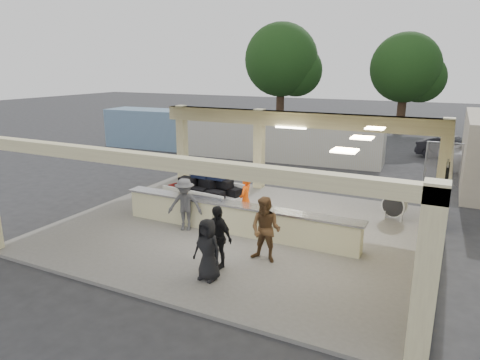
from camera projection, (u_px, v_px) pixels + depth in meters
The scene contains 15 objects.
ground at pixel (242, 230), 14.30m from camera, with size 120.00×120.00×0.00m, color #29292C.
pavilion at pixel (256, 187), 14.44m from camera, with size 12.01×10.00×3.55m.
baggage_counter at pixel (235, 218), 13.72m from camera, with size 8.20×0.58×0.98m.
luggage_cart at pixel (205, 190), 15.59m from camera, with size 2.85×1.94×1.57m.
drum_fan at pixel (394, 206), 14.92m from camera, with size 0.87×0.51×0.92m.
baggage_handler at pixel (245, 200), 14.39m from camera, with size 0.61×0.34×1.68m, color #FF550D.
passenger_a at pixel (266, 230), 11.60m from camera, with size 0.89×0.39×1.83m, color brown.
passenger_b at pixel (217, 236), 11.29m from camera, with size 1.00×0.36×1.71m, color black.
passenger_c at pixel (185, 204), 13.86m from camera, with size 1.12×0.39×1.73m, color #48484D.
passenger_d at pixel (208, 250), 10.62m from camera, with size 0.78×0.32×1.60m, color black.
car_dark at pixel (455, 149), 24.72m from camera, with size 1.42×4.02×1.34m, color black.
container_white at pixel (281, 138), 24.97m from camera, with size 11.61×2.32×2.51m, color beige.
container_blue at pixel (175, 130), 28.16m from camera, with size 9.66×2.32×2.51m, color #6F96B2.
tree_left at pixel (285, 63), 37.07m from camera, with size 6.60×6.30×9.00m.
tree_mid at pixel (410, 71), 34.67m from camera, with size 6.00×5.60×8.00m.
Camera 1 is at (5.89, -12.02, 5.31)m, focal length 32.00 mm.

